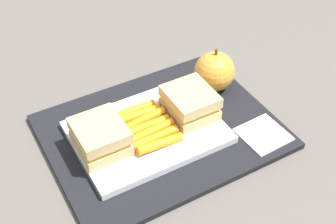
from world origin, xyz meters
name	(u,v)px	position (x,y,z in m)	size (l,w,h in m)	color
ground_plane	(161,134)	(0.00, 0.00, 0.00)	(2.40, 2.40, 0.00)	#56514C
lunchbag_mat	(161,131)	(0.00, 0.00, 0.01)	(0.36, 0.28, 0.01)	black
food_tray	(147,132)	(-0.03, 0.00, 0.02)	(0.23, 0.17, 0.01)	white
sandwich_half_left	(100,137)	(-0.10, 0.00, 0.04)	(0.07, 0.08, 0.04)	tan
sandwich_half_right	(190,103)	(0.05, 0.00, 0.04)	(0.07, 0.08, 0.04)	tan
carrot_sticks_bundle	(147,126)	(-0.03, 0.00, 0.03)	(0.08, 0.10, 0.02)	orange
apple	(215,71)	(0.13, 0.05, 0.05)	(0.07, 0.07, 0.08)	gold
paper_napkin	(263,134)	(0.14, -0.09, 0.01)	(0.07, 0.07, 0.00)	white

